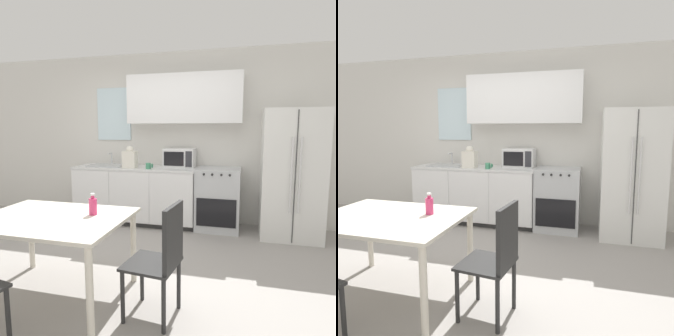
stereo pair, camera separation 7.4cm
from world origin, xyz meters
The scene contains 12 objects.
ground_plane centered at (0.00, 0.00, 0.00)m, with size 12.00×12.00×0.00m, color gray.
wall_back centered at (0.04, 1.90, 1.46)m, with size 12.00×0.38×2.70m.
kitchen_counter centered at (-0.48, 1.59, 0.45)m, with size 1.96×0.64×0.90m.
oven_range centered at (0.82, 1.60, 0.46)m, with size 0.64×0.62×0.92m.
refrigerator centered at (1.81, 1.54, 0.88)m, with size 0.79×0.77×1.76m.
kitchen_sink centered at (-0.97, 1.60, 0.91)m, with size 0.58×0.40×0.20m.
microwave centered at (0.20, 1.71, 1.05)m, with size 0.48×0.32×0.29m.
coffee_mug centered at (-0.21, 1.41, 0.95)m, with size 0.11×0.08×0.09m.
grocery_bag_0 centered at (-0.53, 1.47, 1.05)m, with size 0.21×0.18×0.34m.
dining_table centered at (-0.43, -0.63, 0.65)m, with size 1.29×0.97×0.74m.
dining_chair_side centered at (0.60, -0.70, 0.54)m, with size 0.44×0.44×0.93m.
drink_bottle centered at (-0.11, -0.48, 0.82)m, with size 0.07×0.07×0.19m.
Camera 2 is at (1.26, -2.81, 1.50)m, focal length 32.00 mm.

